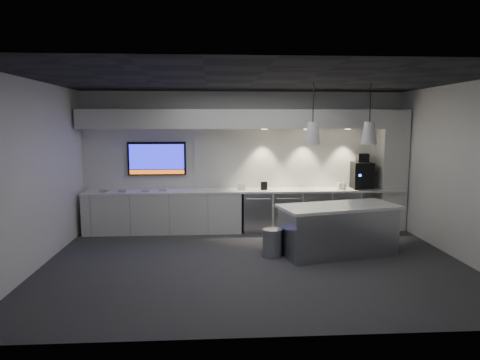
{
  "coord_description": "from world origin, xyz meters",
  "views": [
    {
      "loc": [
        -0.67,
        -6.87,
        2.33
      ],
      "look_at": [
        -0.18,
        1.1,
        1.26
      ],
      "focal_mm": 32.0,
      "sensor_mm": 36.0,
      "label": 1
    }
  ],
  "objects": [
    {
      "name": "island",
      "position": [
        1.53,
        0.41,
        0.45
      ],
      "size": [
        2.24,
        1.36,
        0.88
      ],
      "rotation": [
        0.0,
        0.0,
        0.24
      ],
      "color": "#919499",
      "rests_on": "floor"
    },
    {
      "name": "cup_cluster",
      "position": [
        2.08,
        2.08,
        0.97
      ],
      "size": [
        0.17,
        0.17,
        0.15
      ],
      "primitive_type": null,
      "color": "white",
      "rests_on": "back_counter"
    },
    {
      "name": "wall_left",
      "position": [
        -3.5,
        0.0,
        1.5
      ],
      "size": [
        0.0,
        7.0,
        7.0
      ],
      "primitive_type": "plane",
      "rotation": [
        1.57,
        0.0,
        1.57
      ],
      "color": "white",
      "rests_on": "floor"
    },
    {
      "name": "soffit",
      "position": [
        0.0,
        2.2,
        2.4
      ],
      "size": [
        6.9,
        0.6,
        0.4
      ],
      "primitive_type": "cube",
      "color": "silver",
      "rests_on": "wall_back"
    },
    {
      "name": "tray_a",
      "position": [
        -2.97,
        2.11,
        0.91
      ],
      "size": [
        0.16,
        0.16,
        0.02
      ],
      "primitive_type": "cube",
      "rotation": [
        0.0,
        0.0,
        0.01
      ],
      "color": "#969696",
      "rests_on": "back_counter"
    },
    {
      "name": "sign_black",
      "position": [
        0.4,
        2.12,
        0.99
      ],
      "size": [
        0.14,
        0.03,
        0.18
      ],
      "primitive_type": "cube",
      "rotation": [
        0.0,
        0.0,
        0.1
      ],
      "color": "black",
      "rests_on": "back_counter"
    },
    {
      "name": "bin",
      "position": [
        0.34,
        0.35,
        0.24
      ],
      "size": [
        0.41,
        0.41,
        0.49
      ],
      "primitive_type": "cylinder",
      "rotation": [
        0.0,
        0.0,
        0.22
      ],
      "color": "#919499",
      "rests_on": "floor"
    },
    {
      "name": "sign_white",
      "position": [
        -0.08,
        2.08,
        0.97
      ],
      "size": [
        0.18,
        0.08,
        0.14
      ],
      "primitive_type": "cube",
      "rotation": [
        0.0,
        0.0,
        0.33
      ],
      "color": "white",
      "rests_on": "back_counter"
    },
    {
      "name": "column",
      "position": [
        3.2,
        2.2,
        1.3
      ],
      "size": [
        0.55,
        0.55,
        2.6
      ],
      "primitive_type": "cube",
      "color": "silver",
      "rests_on": "floor"
    },
    {
      "name": "backsplash",
      "position": [
        1.2,
        2.48,
        1.55
      ],
      "size": [
        4.6,
        0.03,
        1.3
      ],
      "primitive_type": "cube",
      "color": "silver",
      "rests_on": "wall_back"
    },
    {
      "name": "wall_tv",
      "position": [
        -1.9,
        2.45,
        1.56
      ],
      "size": [
        1.25,
        0.07,
        0.72
      ],
      "color": "black",
      "rests_on": "wall_back"
    },
    {
      "name": "fridge_unit_c",
      "position": [
        1.51,
        2.17,
        0.42
      ],
      "size": [
        0.6,
        0.61,
        0.85
      ],
      "primitive_type": "cube",
      "color": "#919499",
      "rests_on": "floor"
    },
    {
      "name": "fridge_unit_a",
      "position": [
        0.25,
        2.17,
        0.42
      ],
      "size": [
        0.6,
        0.61,
        0.85
      ],
      "primitive_type": "cube",
      "color": "#919499",
      "rests_on": "floor"
    },
    {
      "name": "tray_c",
      "position": [
        -2.11,
        2.09,
        0.91
      ],
      "size": [
        0.17,
        0.17,
        0.02
      ],
      "primitive_type": "cube",
      "rotation": [
        0.0,
        0.0,
        0.05
      ],
      "color": "#969696",
      "rests_on": "back_counter"
    },
    {
      "name": "back_counter",
      "position": [
        0.0,
        2.17,
        0.88
      ],
      "size": [
        6.8,
        0.65,
        0.04
      ],
      "primitive_type": "cube",
      "color": "white",
      "rests_on": "left_base_cabinets"
    },
    {
      "name": "wall_front",
      "position": [
        0.0,
        -2.5,
        1.5
      ],
      "size": [
        7.0,
        0.0,
        7.0
      ],
      "primitive_type": "plane",
      "rotation": [
        -1.57,
        0.0,
        0.0
      ],
      "color": "white",
      "rests_on": "floor"
    },
    {
      "name": "pendant_right",
      "position": [
        2.02,
        0.41,
        2.15
      ],
      "size": [
        0.27,
        0.27,
        1.08
      ],
      "color": "silver",
      "rests_on": "ceiling"
    },
    {
      "name": "fridge_unit_d",
      "position": [
        2.14,
        2.17,
        0.42
      ],
      "size": [
        0.6,
        0.61,
        0.85
      ],
      "primitive_type": "cube",
      "color": "#919499",
      "rests_on": "floor"
    },
    {
      "name": "floor",
      "position": [
        0.0,
        0.0,
        0.0
      ],
      "size": [
        7.0,
        7.0,
        0.0
      ],
      "primitive_type": "plane",
      "color": "#323235",
      "rests_on": "ground"
    },
    {
      "name": "coffee_machine",
      "position": [
        2.56,
        2.2,
        1.22
      ],
      "size": [
        0.45,
        0.62,
        0.77
      ],
      "rotation": [
        0.0,
        0.0,
        -0.07
      ],
      "color": "black",
      "rests_on": "back_counter"
    },
    {
      "name": "ceiling",
      "position": [
        0.0,
        0.0,
        3.0
      ],
      "size": [
        7.0,
        7.0,
        0.0
      ],
      "primitive_type": "plane",
      "rotation": [
        3.14,
        0.0,
        0.0
      ],
      "color": "black",
      "rests_on": "wall_back"
    },
    {
      "name": "tray_b",
      "position": [
        -2.58,
        2.09,
        0.91
      ],
      "size": [
        0.16,
        0.16,
        0.02
      ],
      "primitive_type": "cube",
      "rotation": [
        0.0,
        0.0,
        0.03
      ],
      "color": "#969696",
      "rests_on": "back_counter"
    },
    {
      "name": "pendant_left",
      "position": [
        1.03,
        0.41,
        2.15
      ],
      "size": [
        0.27,
        0.27,
        1.08
      ],
      "color": "silver",
      "rests_on": "ceiling"
    },
    {
      "name": "fridge_unit_b",
      "position": [
        0.88,
        2.17,
        0.42
      ],
      "size": [
        0.6,
        0.61,
        0.85
      ],
      "primitive_type": "cube",
      "color": "#919499",
      "rests_on": "floor"
    },
    {
      "name": "wall_back",
      "position": [
        0.0,
        2.5,
        1.5
      ],
      "size": [
        7.0,
        0.0,
        7.0
      ],
      "primitive_type": "plane",
      "rotation": [
        1.57,
        0.0,
        0.0
      ],
      "color": "white",
      "rests_on": "floor"
    },
    {
      "name": "left_base_cabinets",
      "position": [
        -1.75,
        2.17,
        0.43
      ],
      "size": [
        3.3,
        0.63,
        0.86
      ],
      "primitive_type": "cube",
      "color": "silver",
      "rests_on": "floor"
    },
    {
      "name": "wall_right",
      "position": [
        3.5,
        0.0,
        1.5
      ],
      "size": [
        0.0,
        7.0,
        7.0
      ],
      "primitive_type": "plane",
      "rotation": [
        1.57,
        0.0,
        -1.57
      ],
      "color": "white",
      "rests_on": "floor"
    },
    {
      "name": "tray_d",
      "position": [
        -1.75,
        2.15,
        0.91
      ],
      "size": [
        0.16,
        0.16,
        0.02
      ],
      "primitive_type": "cube",
      "rotation": [
        0.0,
        0.0,
        0.03
      ],
      "color": "#969696",
      "rests_on": "back_counter"
    }
  ]
}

